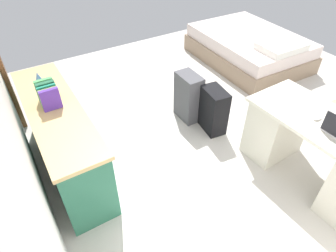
# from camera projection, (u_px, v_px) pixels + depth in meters

# --- Properties ---
(ground_plane) EXTENTS (5.79, 5.79, 0.00)m
(ground_plane) POSITION_uv_depth(u_px,v_px,m) (229.00, 122.00, 3.84)
(ground_plane) COLOR beige
(desk) EXTENTS (1.46, 0.70, 0.74)m
(desk) POSITION_uv_depth(u_px,v_px,m) (316.00, 151.00, 2.88)
(desk) COLOR silver
(desk) RESTS_ON ground_plane
(credenza) EXTENTS (1.80, 0.48, 0.80)m
(credenza) POSITION_uv_depth(u_px,v_px,m) (63.00, 138.00, 3.00)
(credenza) COLOR #28664C
(credenza) RESTS_ON ground_plane
(bed) EXTENTS (1.94, 1.46, 0.58)m
(bed) POSITION_uv_depth(u_px,v_px,m) (249.00, 48.00, 5.00)
(bed) COLOR gray
(bed) RESTS_ON ground_plane
(suitcase_black) EXTENTS (0.39, 0.27, 0.57)m
(suitcase_black) POSITION_uv_depth(u_px,v_px,m) (213.00, 110.00, 3.56)
(suitcase_black) COLOR black
(suitcase_black) RESTS_ON ground_plane
(suitcase_spare_grey) EXTENTS (0.36, 0.22, 0.63)m
(suitcase_spare_grey) POSITION_uv_depth(u_px,v_px,m) (188.00, 97.00, 3.73)
(suitcase_spare_grey) COLOR #4C4C51
(suitcase_spare_grey) RESTS_ON ground_plane
(computer_mouse) EXTENTS (0.06, 0.10, 0.03)m
(computer_mouse) POSITION_uv_depth(u_px,v_px,m) (317.00, 118.00, 2.70)
(computer_mouse) COLOR white
(computer_mouse) RESTS_ON desk
(book_row) EXTENTS (0.24, 0.17, 0.22)m
(book_row) POSITION_uv_depth(u_px,v_px,m) (48.00, 95.00, 2.72)
(book_row) COLOR #5531A6
(book_row) RESTS_ON credenza
(figurine_small) EXTENTS (0.08, 0.08, 0.11)m
(figurine_small) POSITION_uv_depth(u_px,v_px,m) (38.00, 77.00, 3.06)
(figurine_small) COLOR #4C7FBF
(figurine_small) RESTS_ON credenza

